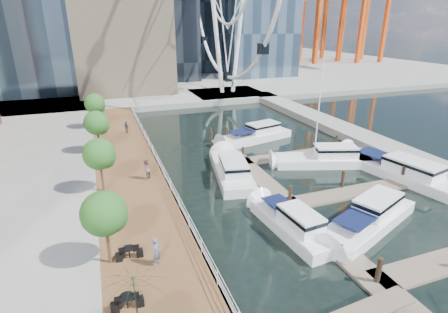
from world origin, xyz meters
name	(u,v)px	position (x,y,z in m)	size (l,w,h in m)	color
ground	(313,274)	(0.00, 0.00, 0.00)	(520.00, 520.00, 0.00)	black
boardwalk	(132,187)	(-9.00, 15.00, 0.50)	(6.00, 60.00, 1.00)	brown
seawall	(166,182)	(-6.00, 15.00, 0.50)	(0.25, 60.00, 1.00)	#595954
land_far	(131,69)	(0.00, 102.00, 0.50)	(200.00, 114.00, 1.00)	gray
breakwater	(358,137)	(20.00, 20.00, 0.50)	(4.00, 60.00, 1.00)	gray
pier	(227,95)	(14.00, 52.00, 0.50)	(14.00, 12.00, 1.00)	gray
railing	(164,172)	(-6.10, 15.00, 1.52)	(0.10, 60.00, 1.05)	white
floating_docks	(326,182)	(7.97, 9.98, 0.49)	(16.00, 34.00, 2.60)	#6D6051
port_cranes	(330,4)	(67.67, 95.67, 20.00)	(40.00, 52.00, 38.00)	#D84C14
street_trees	(99,154)	(-11.40, 14.00, 4.29)	(2.60, 42.60, 4.60)	#3F2B1C
yacht_foreground	(367,227)	(6.79, 3.09, 0.00)	(2.84, 10.61, 2.15)	white
pedestrian_near	(157,252)	(-8.83, 2.85, 1.89)	(0.65, 0.42, 1.78)	#52576E
pedestrian_mid	(146,169)	(-7.68, 15.13, 1.96)	(0.93, 0.73, 1.92)	#7B5C55
pedestrian_far	(127,127)	(-7.92, 30.39, 1.74)	(0.87, 0.36, 1.48)	#343841
moored_yachts	(320,172)	(9.47, 12.99, 0.00)	(20.97, 38.50, 11.50)	white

